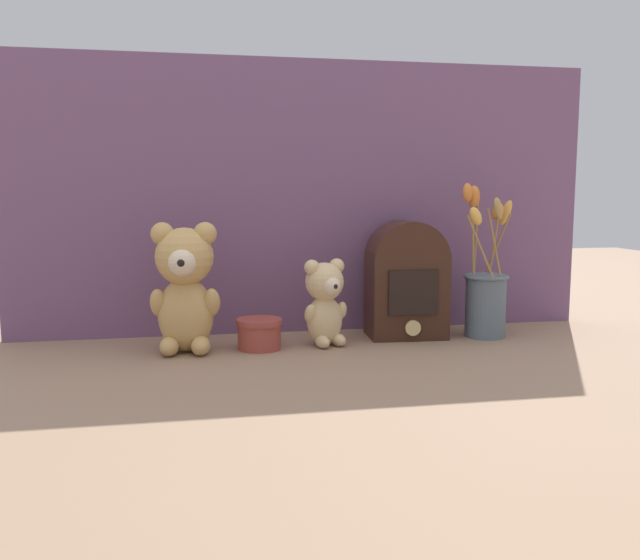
% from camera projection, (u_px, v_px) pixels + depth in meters
% --- Properties ---
extents(ground_plane, '(4.00, 4.00, 0.00)m').
position_uv_depth(ground_plane, '(322.00, 348.00, 1.31)').
color(ground_plane, '#8E7056').
extents(backdrop_wall, '(1.24, 0.02, 0.57)m').
position_uv_depth(backdrop_wall, '(307.00, 198.00, 1.43)').
color(backdrop_wall, '#704C70').
rests_on(backdrop_wall, ground).
extents(teddy_bear_large, '(0.13, 0.12, 0.24)m').
position_uv_depth(teddy_bear_large, '(185.00, 285.00, 1.25)').
color(teddy_bear_large, tan).
rests_on(teddy_bear_large, ground).
extents(teddy_bear_medium, '(0.10, 0.09, 0.17)m').
position_uv_depth(teddy_bear_medium, '(325.00, 301.00, 1.31)').
color(teddy_bear_medium, '#DBBC84').
rests_on(teddy_bear_medium, ground).
extents(flower_vase, '(0.15, 0.13, 0.32)m').
position_uv_depth(flower_vase, '(486.00, 293.00, 1.39)').
color(flower_vase, slate).
rests_on(flower_vase, ground).
extents(vintage_radio, '(0.16, 0.12, 0.24)m').
position_uv_depth(vintage_radio, '(406.00, 279.00, 1.39)').
color(vintage_radio, '#381E14').
rests_on(vintage_radio, ground).
extents(decorative_tin_tall, '(0.09, 0.09, 0.06)m').
position_uv_depth(decorative_tin_tall, '(259.00, 334.00, 1.29)').
color(decorative_tin_tall, '#993D33').
rests_on(decorative_tin_tall, ground).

